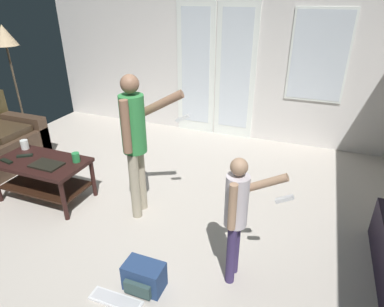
{
  "coord_description": "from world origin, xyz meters",
  "views": [
    {
      "loc": [
        1.64,
        -2.44,
        2.2
      ],
      "look_at": [
        0.73,
        -0.1,
        0.96
      ],
      "focal_mm": 30.65,
      "sensor_mm": 36.0,
      "label": 1
    }
  ],
  "objects_px": {
    "floor_lamp": "(5,42)",
    "coffee_table": "(43,171)",
    "loose_keyboard": "(116,300)",
    "cup_near_edge": "(76,157)",
    "person_child": "(237,211)",
    "tv_remote_black": "(25,156)",
    "laptop_closed": "(47,165)",
    "dvd_remote_slim": "(6,161)",
    "backpack": "(144,277)",
    "cup_by_laptop": "(25,145)",
    "person_adult": "(135,136)"
  },
  "relations": [
    {
      "from": "person_adult",
      "to": "floor_lamp",
      "type": "distance_m",
      "value": 3.0
    },
    {
      "from": "coffee_table",
      "to": "person_child",
      "type": "bearing_deg",
      "value": -8.95
    },
    {
      "from": "floor_lamp",
      "to": "loose_keyboard",
      "type": "bearing_deg",
      "value": -35.16
    },
    {
      "from": "loose_keyboard",
      "to": "cup_by_laptop",
      "type": "distance_m",
      "value": 2.33
    },
    {
      "from": "floor_lamp",
      "to": "backpack",
      "type": "relative_size",
      "value": 5.48
    },
    {
      "from": "floor_lamp",
      "to": "cup_near_edge",
      "type": "bearing_deg",
      "value": -29.53
    },
    {
      "from": "laptop_closed",
      "to": "person_adult",
      "type": "bearing_deg",
      "value": 13.51
    },
    {
      "from": "coffee_table",
      "to": "person_adult",
      "type": "relative_size",
      "value": 0.68
    },
    {
      "from": "floor_lamp",
      "to": "loose_keyboard",
      "type": "distance_m",
      "value": 4.11
    },
    {
      "from": "tv_remote_black",
      "to": "coffee_table",
      "type": "bearing_deg",
      "value": -39.12
    },
    {
      "from": "coffee_table",
      "to": "cup_near_edge",
      "type": "xyz_separation_m",
      "value": [
        0.39,
        0.13,
        0.19
      ]
    },
    {
      "from": "person_adult",
      "to": "loose_keyboard",
      "type": "distance_m",
      "value": 1.49
    },
    {
      "from": "floor_lamp",
      "to": "dvd_remote_slim",
      "type": "relative_size",
      "value": 10.5
    },
    {
      "from": "laptop_closed",
      "to": "cup_near_edge",
      "type": "bearing_deg",
      "value": 39.57
    },
    {
      "from": "laptop_closed",
      "to": "cup_near_edge",
      "type": "xyz_separation_m",
      "value": [
        0.24,
        0.19,
        0.04
      ]
    },
    {
      "from": "person_child",
      "to": "cup_by_laptop",
      "type": "distance_m",
      "value": 2.81
    },
    {
      "from": "cup_by_laptop",
      "to": "backpack",
      "type": "bearing_deg",
      "value": -23.9
    },
    {
      "from": "laptop_closed",
      "to": "cup_by_laptop",
      "type": "bearing_deg",
      "value": 156.95
    },
    {
      "from": "floor_lamp",
      "to": "dvd_remote_slim",
      "type": "height_order",
      "value": "floor_lamp"
    },
    {
      "from": "person_adult",
      "to": "laptop_closed",
      "type": "relative_size",
      "value": 4.55
    },
    {
      "from": "backpack",
      "to": "loose_keyboard",
      "type": "height_order",
      "value": "backpack"
    },
    {
      "from": "loose_keyboard",
      "to": "cup_by_laptop",
      "type": "height_order",
      "value": "cup_by_laptop"
    },
    {
      "from": "floor_lamp",
      "to": "cup_by_laptop",
      "type": "relative_size",
      "value": 15.83
    },
    {
      "from": "person_adult",
      "to": "person_child",
      "type": "bearing_deg",
      "value": -24.08
    },
    {
      "from": "person_child",
      "to": "loose_keyboard",
      "type": "bearing_deg",
      "value": -143.44
    },
    {
      "from": "person_child",
      "to": "floor_lamp",
      "type": "height_order",
      "value": "floor_lamp"
    },
    {
      "from": "person_child",
      "to": "tv_remote_black",
      "type": "height_order",
      "value": "person_child"
    },
    {
      "from": "cup_by_laptop",
      "to": "dvd_remote_slim",
      "type": "distance_m",
      "value": 0.35
    },
    {
      "from": "tv_remote_black",
      "to": "dvd_remote_slim",
      "type": "bearing_deg",
      "value": -149.98
    },
    {
      "from": "backpack",
      "to": "tv_remote_black",
      "type": "distance_m",
      "value": 2.13
    },
    {
      "from": "cup_near_edge",
      "to": "dvd_remote_slim",
      "type": "relative_size",
      "value": 0.64
    },
    {
      "from": "person_adult",
      "to": "loose_keyboard",
      "type": "xyz_separation_m",
      "value": [
        0.39,
        -1.12,
        -0.91
      ]
    },
    {
      "from": "laptop_closed",
      "to": "dvd_remote_slim",
      "type": "bearing_deg",
      "value": -168.05
    },
    {
      "from": "tv_remote_black",
      "to": "floor_lamp",
      "type": "bearing_deg",
      "value": 102.23
    },
    {
      "from": "cup_near_edge",
      "to": "person_adult",
      "type": "bearing_deg",
      "value": 2.43
    },
    {
      "from": "cup_near_edge",
      "to": "cup_by_laptop",
      "type": "relative_size",
      "value": 0.96
    },
    {
      "from": "backpack",
      "to": "tv_remote_black",
      "type": "xyz_separation_m",
      "value": [
        -1.94,
        0.77,
        0.39
      ]
    },
    {
      "from": "loose_keyboard",
      "to": "laptop_closed",
      "type": "xyz_separation_m",
      "value": [
        -1.4,
        0.89,
        0.5
      ]
    },
    {
      "from": "loose_keyboard",
      "to": "floor_lamp",
      "type": "bearing_deg",
      "value": 144.84
    },
    {
      "from": "backpack",
      "to": "cup_by_laptop",
      "type": "xyz_separation_m",
      "value": [
        -2.1,
        0.93,
        0.44
      ]
    },
    {
      "from": "floor_lamp",
      "to": "coffee_table",
      "type": "bearing_deg",
      "value": -38.31
    },
    {
      "from": "person_adult",
      "to": "floor_lamp",
      "type": "relative_size",
      "value": 0.86
    },
    {
      "from": "coffee_table",
      "to": "loose_keyboard",
      "type": "distance_m",
      "value": 1.86
    },
    {
      "from": "dvd_remote_slim",
      "to": "backpack",
      "type": "bearing_deg",
      "value": -6.02
    },
    {
      "from": "cup_by_laptop",
      "to": "tv_remote_black",
      "type": "xyz_separation_m",
      "value": [
        0.16,
        -0.16,
        -0.05
      ]
    },
    {
      "from": "person_child",
      "to": "cup_by_laptop",
      "type": "xyz_separation_m",
      "value": [
        -2.75,
        0.55,
        -0.13
      ]
    },
    {
      "from": "person_child",
      "to": "tv_remote_black",
      "type": "distance_m",
      "value": 2.63
    },
    {
      "from": "coffee_table",
      "to": "dvd_remote_slim",
      "type": "bearing_deg",
      "value": -154.05
    },
    {
      "from": "coffee_table",
      "to": "loose_keyboard",
      "type": "bearing_deg",
      "value": -31.72
    },
    {
      "from": "cup_by_laptop",
      "to": "person_adult",
      "type": "bearing_deg",
      "value": -0.66
    }
  ]
}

